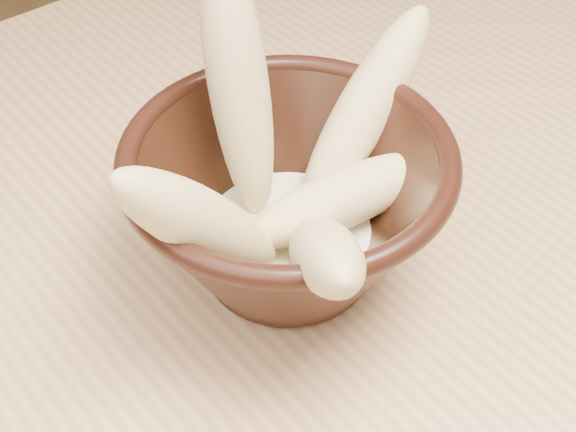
# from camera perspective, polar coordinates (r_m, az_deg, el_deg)

# --- Properties ---
(table) EXTENTS (1.20, 0.80, 0.75)m
(table) POSITION_cam_1_polar(r_m,az_deg,el_deg) (0.73, 10.16, 1.00)
(table) COLOR tan
(table) RESTS_ON ground
(bowl) EXTENTS (0.21, 0.21, 0.11)m
(bowl) POSITION_cam_1_polar(r_m,az_deg,el_deg) (0.51, 0.00, 0.78)
(bowl) COLOR black
(bowl) RESTS_ON table
(milk_puddle) EXTENTS (0.12, 0.12, 0.02)m
(milk_puddle) POSITION_cam_1_polar(r_m,az_deg,el_deg) (0.53, 0.00, -1.40)
(milk_puddle) COLOR #F4E9C4
(milk_puddle) RESTS_ON bowl
(banana_upright) EXTENTS (0.07, 0.10, 0.19)m
(banana_upright) POSITION_cam_1_polar(r_m,az_deg,el_deg) (0.51, -3.58, 9.52)
(banana_upright) COLOR tan
(banana_upright) RESTS_ON bowl
(banana_left) EXTENTS (0.12, 0.04, 0.14)m
(banana_left) POSITION_cam_1_polar(r_m,az_deg,el_deg) (0.45, -6.12, -0.55)
(banana_left) COLOR tan
(banana_left) RESTS_ON bowl
(banana_right) EXTENTS (0.15, 0.06, 0.13)m
(banana_right) POSITION_cam_1_polar(r_m,az_deg,el_deg) (0.54, 5.51, 7.56)
(banana_right) COLOR tan
(banana_right) RESTS_ON bowl
(banana_across) EXTENTS (0.15, 0.07, 0.05)m
(banana_across) POSITION_cam_1_polar(r_m,az_deg,el_deg) (0.51, 3.84, 1.20)
(banana_across) COLOR tan
(banana_across) RESTS_ON bowl
(banana_front) EXTENTS (0.11, 0.14, 0.13)m
(banana_front) POSITION_cam_1_polar(r_m,az_deg,el_deg) (0.45, 2.63, -2.76)
(banana_front) COLOR tan
(banana_front) RESTS_ON bowl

